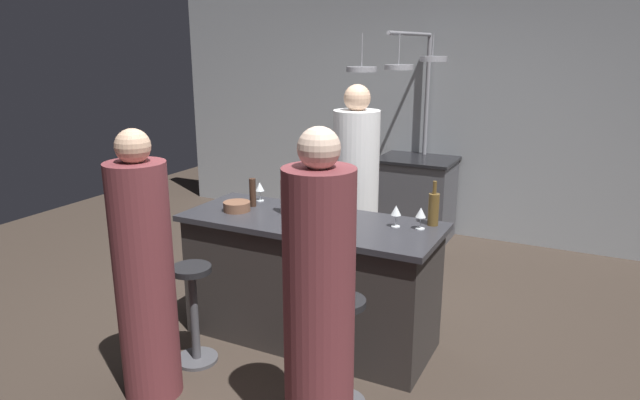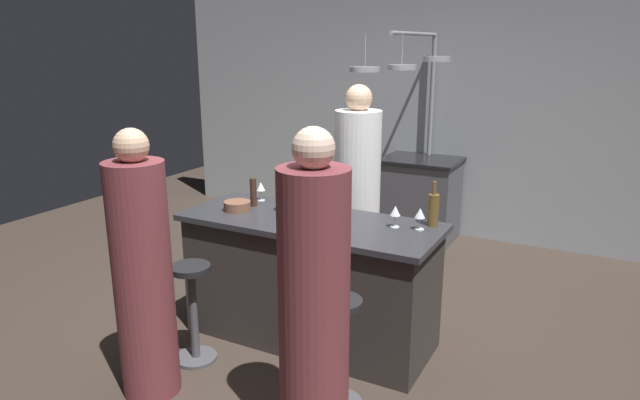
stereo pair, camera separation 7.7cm
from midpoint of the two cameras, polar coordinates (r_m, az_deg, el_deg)
The scene contains 19 objects.
ground_plane at distance 4.22m, azimuth -1.48°, elevation -13.71°, with size 9.00×9.00×0.00m, color #382D26.
back_wall at distance 6.38m, azimuth 10.72°, elevation 8.43°, with size 6.40×0.16×2.60m, color #9EA3A8.
kitchen_island at distance 4.01m, azimuth -1.53°, elevation -8.07°, with size 1.80×0.72×0.90m.
stove_range at distance 6.16m, azimuth 9.28°, elevation 0.16°, with size 0.80×0.64×0.89m.
chef at distance 4.61m, azimuth 3.13°, elevation -0.15°, with size 0.37×0.37×1.76m.
bar_stool_left at distance 3.86m, azimuth -13.23°, elevation -10.75°, with size 0.28×0.28×0.68m.
guest_left at distance 3.45m, azimuth -17.96°, elevation -7.52°, with size 0.34×0.34×1.62m.
bar_stool_right at distance 3.34m, azimuth 1.61°, elevation -14.74°, with size 0.28×0.28×0.68m.
guest_right at distance 2.86m, azimuth -0.89°, elevation -10.90°, with size 0.36×0.36×1.70m.
overhead_pot_rack at distance 5.50m, azimuth 8.25°, elevation 11.41°, with size 0.91×1.28×2.17m.
pepper_mill at distance 4.17m, azimuth -7.36°, elevation 0.76°, with size 0.05×0.05×0.21m, color #382319.
wine_bottle_rose at distance 3.96m, azimuth -4.07°, elevation 0.44°, with size 0.07×0.07×0.33m.
wine_bottle_dark at distance 4.06m, azimuth -0.92°, elevation 0.74°, with size 0.07×0.07×0.32m.
wine_bottle_amber at distance 3.77m, azimuth 10.85°, elevation -0.85°, with size 0.07×0.07×0.30m.
wine_glass_near_left_guest at distance 3.67m, azimuth 9.58°, elevation -1.37°, with size 0.07×0.07×0.15m.
wine_glass_near_right_guest at distance 3.70m, azimuth 7.11°, elevation -1.16°, with size 0.07×0.07×0.15m.
wine_glass_by_chef at distance 4.30m, azimuth -6.63°, elevation 1.25°, with size 0.07×0.07×0.15m.
mixing_bowl_steel at distance 3.90m, azimuth 0.37°, elevation -1.15°, with size 0.18×0.18×0.08m, color #B7B7BC.
mixing_bowl_wooden at distance 4.09m, azimuth -8.96°, elevation -0.64°, with size 0.19×0.19×0.07m, color brown.
Camera 1 is at (1.71, -3.26, 2.06)m, focal length 31.61 mm.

